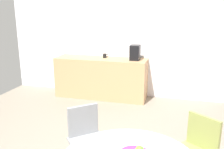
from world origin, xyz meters
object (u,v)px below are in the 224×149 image
(chair_gray, at_px, (86,132))
(coffee_maker, at_px, (135,53))
(chair_olive, at_px, (198,144))
(mug_green, at_px, (105,56))
(mug_white, at_px, (131,58))

(chair_gray, distance_m, coffee_maker, 2.68)
(chair_olive, height_order, mug_green, mug_green)
(chair_gray, xyz_separation_m, coffee_maker, (0.12, 2.62, 0.54))
(mug_green, xyz_separation_m, coffee_maker, (0.69, -0.07, 0.11))
(chair_olive, xyz_separation_m, coffee_maker, (-1.15, 2.56, 0.54))
(coffee_maker, bearing_deg, mug_green, 174.36)
(chair_olive, relative_size, mug_green, 6.43)
(mug_white, distance_m, mug_green, 0.61)
(chair_olive, height_order, mug_white, mug_white)
(mug_white, bearing_deg, mug_green, 173.19)
(chair_gray, height_order, coffee_maker, coffee_maker)
(chair_gray, bearing_deg, coffee_maker, 87.40)
(mug_white, relative_size, mug_green, 1.00)
(chair_gray, xyz_separation_m, chair_olive, (1.27, 0.06, 0.00))
(chair_gray, relative_size, coffee_maker, 2.59)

